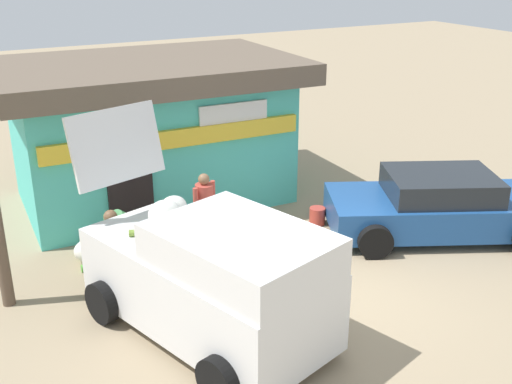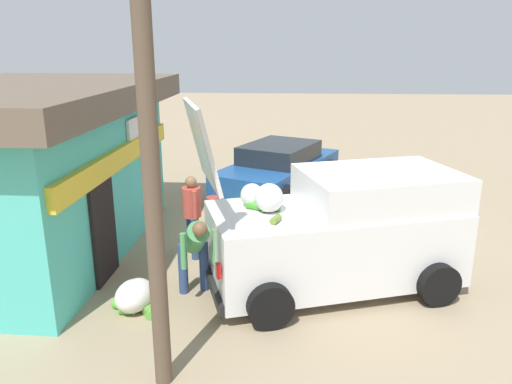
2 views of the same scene
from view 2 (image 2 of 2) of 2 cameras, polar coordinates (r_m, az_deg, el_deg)
The scene contains 9 objects.
ground_plane at distance 10.54m, azimuth 7.81°, elevation -4.78°, with size 60.00×60.00×0.00m, color #9E896B.
storefront_bar at distance 10.01m, azimuth -24.62°, elevation 2.57°, with size 6.50×4.40×3.15m.
delivery_van at distance 8.10m, azimuth 9.72°, elevation -4.37°, with size 3.04×4.51×3.06m.
parked_sedan at distance 13.31m, azimuth 2.68°, elevation 2.71°, with size 4.66×3.48×1.29m.
vendor_standing at distance 9.20m, azimuth -7.37°, elevation -2.14°, with size 0.53×0.45×1.54m.
customer_bending at distance 7.70m, azimuth -6.95°, elevation -6.26°, with size 0.78×0.68×1.38m.
unloaded_banana_pile at distance 7.78m, azimuth -13.72°, elevation -11.62°, with size 0.80×0.75×0.46m.
paint_bucket at distance 11.78m, azimuth -4.92°, elevation -1.42°, with size 0.33×0.33×0.36m, color #BF3F33.
utility_pole at distance 5.27m, azimuth -11.98°, elevation 2.56°, with size 0.20×0.20×5.17m, color brown.
Camera 2 is at (-9.78, 0.84, 3.85)m, focal length 34.83 mm.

